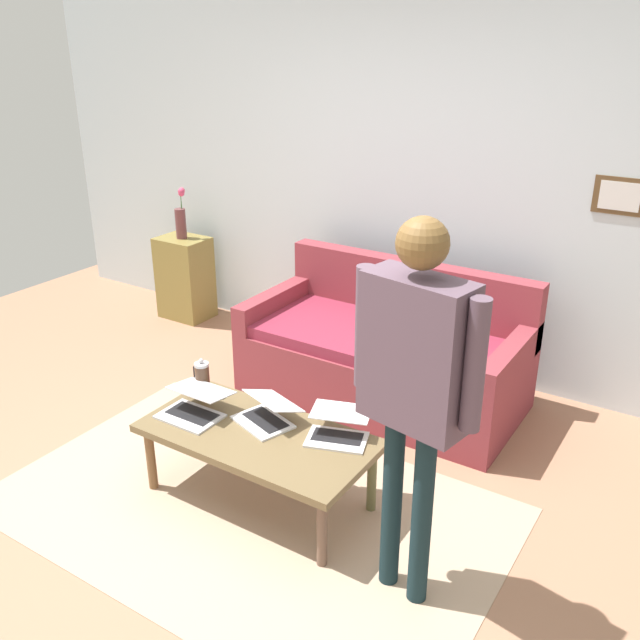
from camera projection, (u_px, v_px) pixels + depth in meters
name	position (u px, v px, depth m)	size (l,w,h in m)	color
ground_plane	(233.00, 508.00, 3.65)	(7.68, 7.68, 0.00)	#9F6F54
area_rug	(248.00, 507.00, 3.65)	(2.63, 1.65, 0.01)	tan
back_wall	(424.00, 182.00, 4.83)	(7.04, 0.11, 2.70)	silver
couch	(385.00, 355.00, 4.66)	(1.84, 0.90, 0.88)	brown
coffee_table	(258.00, 440.00, 3.58)	(1.23, 0.61, 0.41)	brown
laptop_left	(338.00, 430.00, 3.51)	(0.39, 0.38, 0.11)	silver
laptop_center	(267.00, 414.00, 3.65)	(0.38, 0.36, 0.15)	silver
laptop_right	(194.00, 407.00, 3.72)	(0.33, 0.32, 0.14)	silver
french_press	(202.00, 379.00, 3.89)	(0.10, 0.08, 0.23)	#4C3323
side_shelf	(185.00, 278.00, 5.96)	(0.42, 0.32, 0.71)	olive
flower_vase	(181.00, 218.00, 5.75)	(0.09, 0.10, 0.43)	brown
person_standing	(415.00, 371.00, 2.70)	(0.60, 0.27, 1.72)	#14282E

